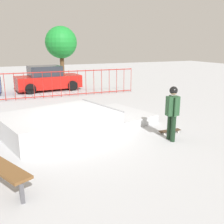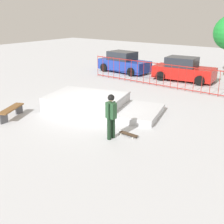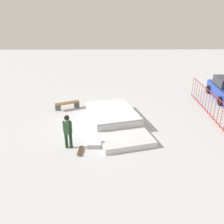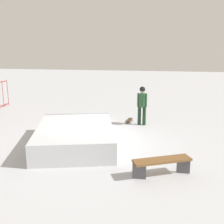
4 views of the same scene
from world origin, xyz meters
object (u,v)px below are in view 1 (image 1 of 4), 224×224
skateboard (170,131)px  park_bench (5,172)px  skater (172,109)px  distant_tree (61,43)px  skate_ramp (71,122)px  parked_car_red (48,79)px

skateboard → park_bench: size_ratio=0.50×
skater → skateboard: (0.39, 0.59, -0.93)m
distant_tree → skate_ramp: bearing=-102.0°
skate_ramp → parked_car_red: bearing=70.3°
skater → skate_ramp: bearing=145.2°
skateboard → park_bench: (-5.29, -1.47, 0.28)m
skate_ramp → park_bench: skate_ramp is taller
park_bench → parked_car_red: size_ratio=0.38×
skate_ramp → skater: (2.63, -2.24, 0.69)m
skate_ramp → skater: bearing=-55.3°
parked_car_red → distant_tree: size_ratio=0.98×
skateboard → park_bench: park_bench is taller
park_bench → skater: bearing=10.2°
skater → park_bench: size_ratio=1.07×
skater → distant_tree: distant_tree is taller
skate_ramp → park_bench: bearing=-140.9°
skateboard → skate_ramp: bearing=154.3°
skateboard → distant_tree: size_ratio=0.19×
skate_ramp → parked_car_red: size_ratio=1.39×
skate_ramp → parked_car_red: (0.74, 8.56, 0.41)m
skateboard → park_bench: bearing=-161.5°
skater → skateboard: size_ratio=2.13×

